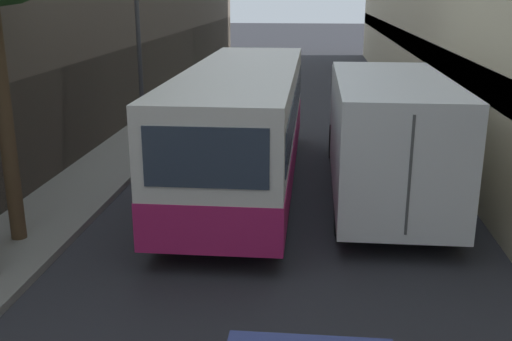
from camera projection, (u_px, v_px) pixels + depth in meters
ground_plane at (284, 167)px, 16.26m from camera, size 150.00×150.00×0.00m
sidewalk_left at (117, 160)px, 16.68m from camera, size 1.90×60.00×0.14m
building_left_shopfront at (34, 49)px, 15.99m from camera, size 2.40×60.00×6.81m
bus at (243, 124)px, 14.22m from camera, size 2.48×9.99×2.89m
box_truck at (384, 128)px, 13.65m from camera, size 2.31×8.10×2.86m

